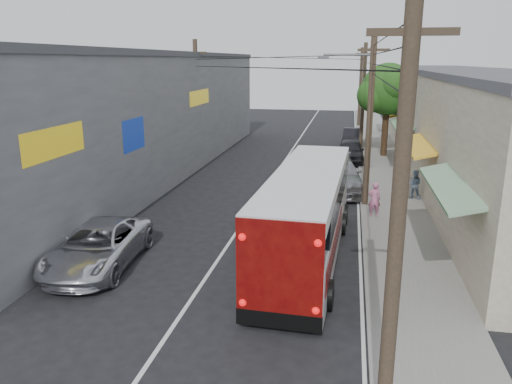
% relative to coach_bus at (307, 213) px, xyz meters
% --- Properties ---
extents(ground, '(120.00, 120.00, 0.00)m').
position_rel_coach_bus_xyz_m(ground, '(-3.00, -6.25, -1.61)').
color(ground, black).
rests_on(ground, ground).
extents(sidewalk, '(3.00, 80.00, 0.12)m').
position_rel_coach_bus_xyz_m(sidewalk, '(3.50, 13.75, -1.55)').
color(sidewalk, slate).
rests_on(sidewalk, ground).
extents(building_right, '(7.09, 40.00, 6.25)m').
position_rel_coach_bus_xyz_m(building_right, '(7.99, 15.75, 1.55)').
color(building_right, beige).
rests_on(building_right, ground).
extents(building_left, '(7.20, 36.00, 7.25)m').
position_rel_coach_bus_xyz_m(building_left, '(-11.50, 11.75, 2.05)').
color(building_left, gray).
rests_on(building_left, ground).
extents(utility_poles, '(11.80, 45.28, 8.00)m').
position_rel_coach_bus_xyz_m(utility_poles, '(0.12, 14.08, 2.52)').
color(utility_poles, '#473828').
rests_on(utility_poles, ground).
extents(street_tree, '(4.40, 4.00, 6.60)m').
position_rel_coach_bus_xyz_m(street_tree, '(3.87, 19.77, 3.07)').
color(street_tree, '#3F2B19').
rests_on(street_tree, ground).
extents(coach_bus, '(2.84, 10.85, 3.10)m').
position_rel_coach_bus_xyz_m(coach_bus, '(0.00, 0.00, 0.00)').
color(coach_bus, silver).
rests_on(coach_bus, ground).
extents(jeepney, '(2.79, 5.38, 1.45)m').
position_rel_coach_bus_xyz_m(jeepney, '(-6.80, -2.25, -0.88)').
color(jeepney, silver).
rests_on(jeepney, ground).
extents(parked_suv, '(3.13, 6.10, 1.69)m').
position_rel_coach_bus_xyz_m(parked_suv, '(0.80, 9.58, -0.76)').
color(parked_suv, gray).
rests_on(parked_suv, ground).
extents(parked_car_mid, '(1.82, 4.47, 1.52)m').
position_rel_coach_bus_xyz_m(parked_car_mid, '(1.45, 17.52, -0.84)').
color(parked_car_mid, black).
rests_on(parked_car_mid, ground).
extents(parked_car_far, '(1.69, 4.33, 1.40)m').
position_rel_coach_bus_xyz_m(parked_car_far, '(1.60, 24.15, -0.90)').
color(parked_car_far, black).
rests_on(parked_car_far, ground).
extents(pedestrian_near, '(0.62, 0.47, 1.53)m').
position_rel_coach_bus_xyz_m(pedestrian_near, '(2.52, 4.84, -0.72)').
color(pedestrian_near, '#C56891').
rests_on(pedestrian_near, sidewalk).
extents(pedestrian_far, '(0.79, 0.67, 1.43)m').
position_rel_coach_bus_xyz_m(pedestrian_far, '(4.60, 8.20, -0.77)').
color(pedestrian_far, '#86A3C2').
rests_on(pedestrian_far, sidewalk).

